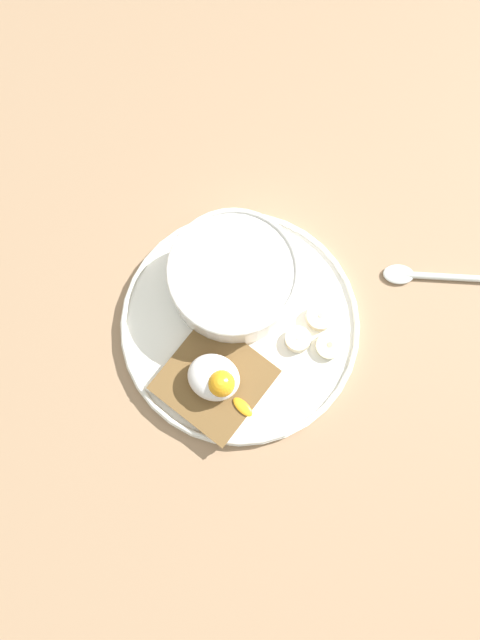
{
  "coord_description": "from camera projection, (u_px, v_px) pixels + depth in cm",
  "views": [
    {
      "loc": [
        6.28,
        -14.55,
        71.46
      ],
      "look_at": [
        0.0,
        0.0,
        5.0
      ],
      "focal_mm": 35.0,
      "sensor_mm": 36.0,
      "label": 1
    }
  ],
  "objects": [
    {
      "name": "ground_plane",
      "position": [
        240.0,
        328.0,
        0.72
      ],
      "size": [
        120.0,
        120.0,
        2.0
      ],
      "primitive_type": "cube",
      "color": "#9B795A",
      "rests_on": "ground"
    },
    {
      "name": "banana_slice_back",
      "position": [
        329.0,
        345.0,
        0.69
      ],
      "size": [
        3.07,
        3.18,
        1.44
      ],
      "color": "beige",
      "rests_on": "plate"
    },
    {
      "name": "banana_slice_front",
      "position": [
        298.0,
        339.0,
        0.69
      ],
      "size": [
        4.09,
        4.11,
        1.37
      ],
      "color": "#F7E8C4",
      "rests_on": "plate"
    },
    {
      "name": "spoon",
      "position": [
        424.0,
        276.0,
        0.72
      ],
      "size": [
        12.43,
        5.83,
        0.8
      ],
      "color": "silver",
      "rests_on": "ground_plane"
    },
    {
      "name": "poached_egg",
      "position": [
        217.0,
        379.0,
        0.66
      ],
      "size": [
        8.18,
        5.06,
        3.9
      ],
      "color": "white",
      "rests_on": "toast_slice"
    },
    {
      "name": "plate",
      "position": [
        240.0,
        325.0,
        0.7
      ],
      "size": [
        27.07,
        27.07,
        1.6
      ],
      "color": "white",
      "rests_on": "ground_plane"
    },
    {
      "name": "oatmeal_bowl",
      "position": [
        233.0,
        278.0,
        0.69
      ],
      "size": [
        14.27,
        14.27,
        5.86
      ],
      "color": "white",
      "rests_on": "plate"
    },
    {
      "name": "banana_slice_left",
      "position": [
        320.0,
        317.0,
        0.7
      ],
      "size": [
        3.71,
        3.7,
        1.34
      ],
      "color": "beige",
      "rests_on": "plate"
    },
    {
      "name": "toast_slice",
      "position": [
        216.0,
        381.0,
        0.68
      ],
      "size": [
        12.77,
        12.77,
        1.36
      ],
      "color": "brown",
      "rests_on": "plate"
    }
  ]
}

